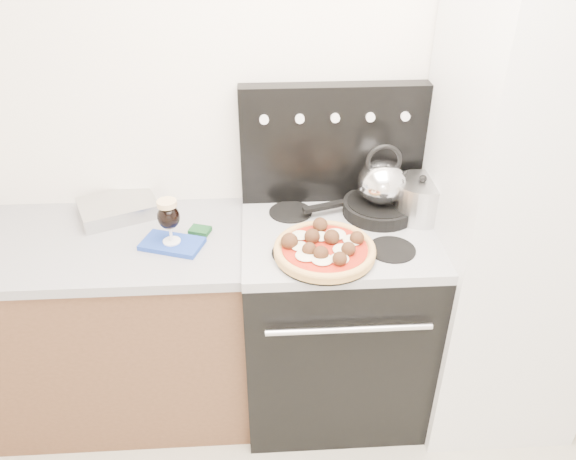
{
  "coord_description": "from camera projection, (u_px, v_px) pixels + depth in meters",
  "views": [
    {
      "loc": [
        -0.23,
        -0.68,
        2.1
      ],
      "look_at": [
        -0.13,
        1.05,
        1.01
      ],
      "focal_mm": 35.0,
      "sensor_mm": 36.0,
      "label": 1
    }
  ],
  "objects": [
    {
      "name": "fridge",
      "position": [
        515.0,
        222.0,
        2.22
      ],
      "size": [
        0.64,
        0.68,
        1.9
      ],
      "primitive_type": "cube",
      "color": "silver",
      "rests_on": "ground"
    },
    {
      "name": "pizza_pan",
      "position": [
        324.0,
        255.0,
        2.06
      ],
      "size": [
        0.39,
        0.39,
        0.01
      ],
      "primitive_type": "cylinder",
      "rotation": [
        0.0,
        0.0,
        -0.08
      ],
      "color": "black",
      "rests_on": "cooktop"
    },
    {
      "name": "stove_body",
      "position": [
        333.0,
        322.0,
        2.47
      ],
      "size": [
        0.76,
        0.65,
        0.88
      ],
      "primitive_type": "cube",
      "color": "black",
      "rests_on": "ground"
    },
    {
      "name": "pizza",
      "position": [
        325.0,
        248.0,
        2.05
      ],
      "size": [
        0.44,
        0.44,
        0.05
      ],
      "primitive_type": null,
      "rotation": [
        0.0,
        0.0,
        0.21
      ],
      "color": "#E0A866",
      "rests_on": "pizza_pan"
    },
    {
      "name": "cooktop",
      "position": [
        338.0,
        235.0,
        2.23
      ],
      "size": [
        0.76,
        0.65,
        0.04
      ],
      "primitive_type": "cube",
      "color": "#ADADB2",
      "rests_on": "stove_body"
    },
    {
      "name": "room_shell",
      "position": [
        363.0,
        314.0,
        1.29
      ],
      "size": [
        3.52,
        3.01,
        2.52
      ],
      "color": "beige",
      "rests_on": "ground"
    },
    {
      "name": "countertop",
      "position": [
        58.0,
        245.0,
        2.2
      ],
      "size": [
        1.48,
        0.63,
        0.04
      ],
      "primitive_type": "cube",
      "color": "#96959D",
      "rests_on": "base_cabinet"
    },
    {
      "name": "foil_sheet",
      "position": [
        118.0,
        208.0,
        2.35
      ],
      "size": [
        0.37,
        0.33,
        0.06
      ],
      "primitive_type": "cube",
      "rotation": [
        0.0,
        0.0,
        0.4
      ],
      "color": "silver",
      "rests_on": "countertop"
    },
    {
      "name": "oven_mitt",
      "position": [
        172.0,
        244.0,
        2.15
      ],
      "size": [
        0.26,
        0.2,
        0.02
      ],
      "primitive_type": "cube",
      "rotation": [
        0.0,
        0.0,
        -0.33
      ],
      "color": "#1D3DA6",
      "rests_on": "countertop"
    },
    {
      "name": "base_cabinet",
      "position": [
        81.0,
        330.0,
        2.44
      ],
      "size": [
        1.45,
        0.6,
        0.86
      ],
      "primitive_type": "cube",
      "color": "brown",
      "rests_on": "ground"
    },
    {
      "name": "beer_glass",
      "position": [
        169.0,
        221.0,
        2.1
      ],
      "size": [
        0.09,
        0.09,
        0.18
      ],
      "primitive_type": null,
      "rotation": [
        0.0,
        0.0,
        0.0
      ],
      "color": "black",
      "rests_on": "oven_mitt"
    },
    {
      "name": "backguard",
      "position": [
        332.0,
        144.0,
        2.32
      ],
      "size": [
        0.76,
        0.08,
        0.5
      ],
      "primitive_type": "cube",
      "color": "black",
      "rests_on": "cooktop"
    },
    {
      "name": "stock_pot",
      "position": [
        420.0,
        200.0,
        2.27
      ],
      "size": [
        0.25,
        0.25,
        0.15
      ],
      "primitive_type": "cylinder",
      "rotation": [
        0.0,
        0.0,
        -0.23
      ],
      "color": "silver",
      "rests_on": "cooktop"
    },
    {
      "name": "skillet",
      "position": [
        379.0,
        208.0,
        2.31
      ],
      "size": [
        0.38,
        0.38,
        0.05
      ],
      "primitive_type": "cylinder",
      "rotation": [
        0.0,
        0.0,
        0.31
      ],
      "color": "black",
      "rests_on": "cooktop"
    },
    {
      "name": "tea_kettle",
      "position": [
        382.0,
        179.0,
        2.24
      ],
      "size": [
        0.22,
        0.22,
        0.21
      ],
      "primitive_type": null,
      "rotation": [
        0.0,
        0.0,
        -0.12
      ],
      "color": "silver",
      "rests_on": "skillet"
    }
  ]
}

